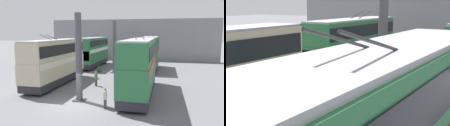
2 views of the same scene
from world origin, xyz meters
The scene contains 4 objects.
depot_back_wall centered at (30.89, 0.00, 4.37)m, with size 0.50×36.00×8.74m.
support_column_far centered at (15.24, 0.00, 3.69)m, with size 1.02×1.02×7.64m.
bus_right_mid centered at (20.26, 4.95, 2.90)m, with size 10.80×2.54×5.70m.
oil_drum centered at (15.02, 2.24, 0.47)m, with size 0.63×0.63×0.93m.
Camera 2 is at (-1.90, -7.86, 6.37)m, focal length 50.00 mm.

